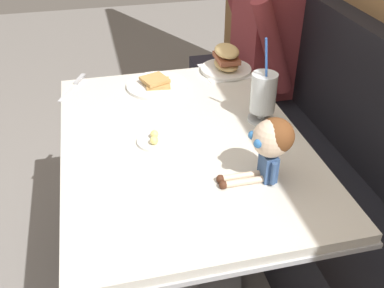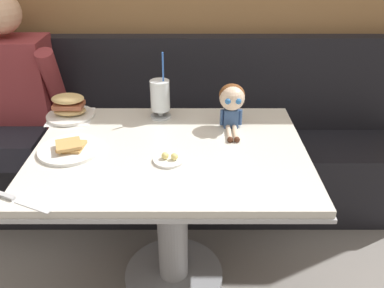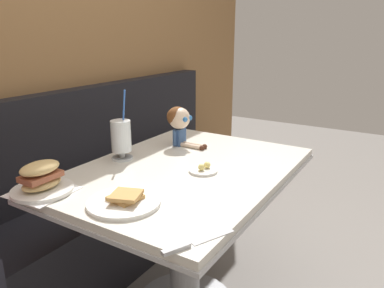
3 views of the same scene
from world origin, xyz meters
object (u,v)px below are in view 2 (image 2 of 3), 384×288
at_px(toast_plate, 71,148).
at_px(diner_patron, 16,94).
at_px(milkshake_glass, 162,97).
at_px(butter_knife, 13,198).
at_px(butter_saucer, 171,159).
at_px(sandwich_plate, 71,108).
at_px(seated_doll, 233,100).

relative_size(toast_plate, diner_patron, 0.31).
distance_m(milkshake_glass, butter_knife, 0.79).
height_order(toast_plate, butter_saucer, toast_plate).
relative_size(milkshake_glass, sandwich_plate, 1.44).
height_order(butter_knife, diner_patron, diner_patron).
xyz_separation_m(sandwich_plate, butter_knife, (-0.02, -0.64, -0.04)).
xyz_separation_m(toast_plate, diner_patron, (-0.46, 0.60, -0.01)).
distance_m(toast_plate, milkshake_glass, 0.48).
relative_size(milkshake_glass, butter_knife, 1.43).
relative_size(sandwich_plate, butter_knife, 0.99).
height_order(butter_knife, seated_doll, seated_doll).
height_order(milkshake_glass, seated_doll, milkshake_glass).
xyz_separation_m(sandwich_plate, diner_patron, (-0.37, 0.28, -0.04)).
xyz_separation_m(toast_plate, butter_saucer, (0.40, -0.08, -0.00)).
distance_m(milkshake_glass, butter_saucer, 0.41).
bearing_deg(sandwich_plate, milkshake_glass, 0.15).
bearing_deg(butter_saucer, milkshake_glass, 98.87).
bearing_deg(sandwich_plate, butter_saucer, -38.91).
xyz_separation_m(toast_plate, milkshake_glass, (0.34, 0.32, 0.09)).
relative_size(milkshake_glass, butter_saucer, 2.63).
height_order(toast_plate, seated_doll, seated_doll).
bearing_deg(toast_plate, butter_saucer, -10.60).
bearing_deg(seated_doll, milkshake_glass, 162.39).
distance_m(butter_knife, diner_patron, 0.98).
bearing_deg(butter_saucer, toast_plate, 169.40).
relative_size(butter_saucer, butter_knife, 0.54).
bearing_deg(toast_plate, sandwich_plate, 104.66).
bearing_deg(milkshake_glass, diner_patron, 160.66).
bearing_deg(milkshake_glass, sandwich_plate, -179.85).
xyz_separation_m(toast_plate, butter_knife, (-0.11, -0.32, -0.01)).
distance_m(toast_plate, butter_saucer, 0.41).
bearing_deg(sandwich_plate, butter_knife, -92.19).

